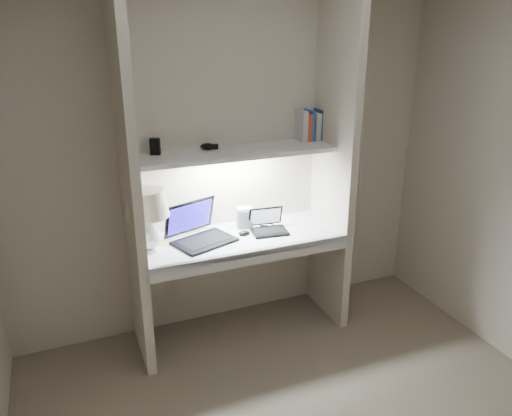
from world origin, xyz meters
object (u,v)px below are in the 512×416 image
table_lamp (147,211)px  speaker (244,218)px  book_row (311,125)px  laptop_main (199,232)px  laptop_netbook (268,226)px

table_lamp → speaker: bearing=11.5°
speaker → book_row: size_ratio=0.69×
laptop_main → laptop_netbook: 0.51m
laptop_main → speaker: bearing=-5.8°
laptop_netbook → book_row: (0.43, 0.20, 0.66)m
laptop_main → book_row: 1.14m
laptop_netbook → speaker: bearing=142.8°
speaker → book_row: book_row is taller
table_lamp → book_row: book_row is taller
laptop_netbook → speaker: size_ratio=1.77×
book_row → speaker: bearing=-172.7°
laptop_main → speaker: size_ratio=3.16×
laptop_main → table_lamp: bearing=169.1°
table_lamp → laptop_main: table_lamp is taller
laptop_netbook → speaker: 0.19m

